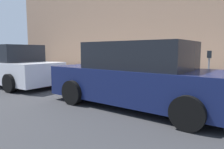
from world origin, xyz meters
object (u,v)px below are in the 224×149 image
object	(u,v)px
fire_hydrant	(90,72)
suitcase_teal_3	(127,77)
bollard_post	(76,72)
parked_car_navy_0	(139,77)
suitcase_olive_2	(138,78)
suitcase_red_1	(150,76)
suitcase_navy_4	(118,76)
parked_car_white_1	(11,67)
suitcase_silver_0	(163,81)
parking_meter	(209,65)
suitcase_maroon_5	(107,74)

from	to	relation	value
fire_hydrant	suitcase_teal_3	bearing A→B (deg)	178.97
bollard_post	parked_car_navy_0	xyz separation A→B (m)	(-3.99, 1.89, 0.28)
suitcase_olive_2	fire_hydrant	xyz separation A→B (m)	(2.29, -0.03, 0.08)
suitcase_red_1	suitcase_navy_4	size ratio (longest dim) A/B	1.02
suitcase_red_1	parked_car_white_1	bearing A→B (deg)	20.90
suitcase_silver_0	bollard_post	xyz separation A→B (m)	(3.88, 0.13, 0.09)
parking_meter	parked_car_white_1	xyz separation A→B (m)	(7.07, 2.29, -0.20)
fire_hydrant	suitcase_maroon_5	bearing A→B (deg)	179.72
suitcase_olive_2	suitcase_navy_4	size ratio (longest dim) A/B	1.11
suitcase_teal_3	parked_car_navy_0	xyz separation A→B (m)	(-1.49, 2.00, 0.35)
suitcase_silver_0	fire_hydrant	size ratio (longest dim) A/B	1.12
bollard_post	parking_meter	world-z (taller)	parking_meter
suitcase_maroon_5	parked_car_navy_0	xyz separation A→B (m)	(-2.43, 2.03, 0.29)
suitcase_olive_2	fire_hydrant	world-z (taller)	suitcase_olive_2
suitcase_olive_2	parked_car_white_1	bearing A→B (deg)	22.74
suitcase_olive_2	parking_meter	bearing A→B (deg)	-173.06
parking_meter	parked_car_navy_0	xyz separation A→B (m)	(1.24, 2.29, -0.21)
suitcase_silver_0	fire_hydrant	bearing A→B (deg)	-0.36
bollard_post	suitcase_silver_0	bearing A→B (deg)	-178.09
suitcase_red_1	suitcase_maroon_5	world-z (taller)	suitcase_maroon_5
suitcase_olive_2	parked_car_white_1	xyz separation A→B (m)	(4.79, 2.01, 0.34)
bollard_post	parking_meter	size ratio (longest dim) A/B	0.54
suitcase_teal_3	parked_car_navy_0	distance (m)	2.52
suitcase_olive_2	bollard_post	distance (m)	2.94
suitcase_silver_0	suitcase_olive_2	world-z (taller)	suitcase_olive_2
parking_meter	suitcase_red_1	bearing A→B (deg)	8.76
parked_car_white_1	fire_hydrant	bearing A→B (deg)	-140.88
parking_meter	parked_car_navy_0	world-z (taller)	parked_car_navy_0
suitcase_red_1	parked_car_white_1	distance (m)	5.62
bollard_post	suitcase_maroon_5	bearing A→B (deg)	-174.64
suitcase_maroon_5	parked_car_navy_0	distance (m)	3.18
suitcase_silver_0	suitcase_maroon_5	xyz separation A→B (m)	(2.33, -0.02, 0.08)
suitcase_silver_0	suitcase_teal_3	size ratio (longest dim) A/B	1.03
suitcase_navy_4	fire_hydrant	world-z (taller)	suitcase_navy_4
fire_hydrant	parked_car_white_1	xyz separation A→B (m)	(2.50, 2.04, 0.25)
suitcase_red_1	suitcase_maroon_5	size ratio (longest dim) A/B	0.83
suitcase_teal_3	suitcase_maroon_5	bearing A→B (deg)	-1.75
suitcase_red_1	bollard_post	size ratio (longest dim) A/B	1.20
parking_meter	parked_car_navy_0	bearing A→B (deg)	61.58
suitcase_teal_3	suitcase_navy_4	xyz separation A→B (m)	(0.46, -0.06, 0.03)
suitcase_teal_3	bollard_post	size ratio (longest dim) A/B	1.11
suitcase_silver_0	suitcase_red_1	size ratio (longest dim) A/B	0.96
suitcase_teal_3	fire_hydrant	xyz separation A→B (m)	(1.85, -0.03, 0.10)
suitcase_olive_2	fire_hydrant	bearing A→B (deg)	-0.69
suitcase_red_1	suitcase_olive_2	distance (m)	0.47
suitcase_maroon_5	fire_hydrant	distance (m)	0.90
parking_meter	suitcase_teal_3	bearing A→B (deg)	5.94
fire_hydrant	parking_meter	xyz separation A→B (m)	(-4.57, -0.25, 0.46)
suitcase_navy_4	suitcase_maroon_5	xyz separation A→B (m)	(0.49, 0.03, 0.03)
suitcase_maroon_5	fire_hydrant	bearing A→B (deg)	-0.28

